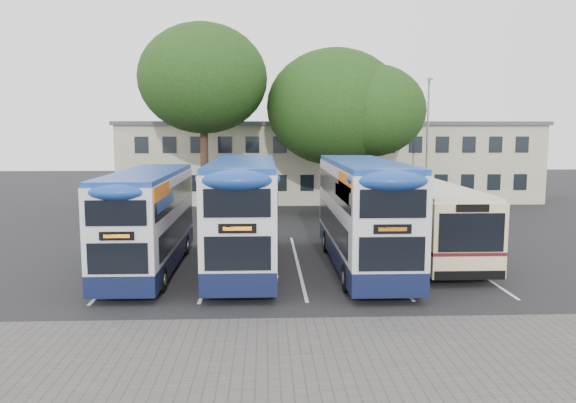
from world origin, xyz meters
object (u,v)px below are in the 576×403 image
(bus_dd_right, at_px, (363,209))
(bus_single, at_px, (427,215))
(tree_right, at_px, (371,111))
(tree_mid, at_px, (335,107))
(bus_dd_left, at_px, (149,216))
(tree_left, at_px, (203,79))
(bus_dd_mid, at_px, (244,209))
(lamp_post, at_px, (428,137))

(bus_dd_right, relative_size, bus_single, 0.98)
(tree_right, xyz_separation_m, bus_dd_right, (-2.85, -13.77, -4.39))
(tree_mid, relative_size, bus_dd_left, 1.14)
(tree_left, distance_m, bus_single, 17.52)
(tree_right, bearing_deg, tree_mid, 157.18)
(tree_mid, height_order, bus_dd_mid, tree_mid)
(bus_dd_right, bearing_deg, bus_dd_mid, 176.83)
(bus_dd_right, distance_m, bus_single, 3.97)
(tree_left, xyz_separation_m, bus_single, (11.07, -11.65, -6.96))
(lamp_post, relative_size, bus_dd_right, 0.87)
(lamp_post, distance_m, bus_dd_left, 22.54)
(tree_right, height_order, bus_dd_right, tree_right)
(lamp_post, bearing_deg, bus_single, -105.91)
(tree_left, xyz_separation_m, bus_dd_mid, (3.00, -13.57, -6.35))
(bus_dd_mid, relative_size, bus_dd_right, 1.00)
(tree_left, height_order, bus_dd_mid, tree_left)
(tree_left, relative_size, bus_dd_mid, 1.16)
(lamp_post, bearing_deg, tree_right, -154.56)
(bus_single, bearing_deg, tree_right, 92.04)
(tree_left, relative_size, bus_dd_right, 1.17)
(bus_dd_mid, xyz_separation_m, bus_dd_right, (4.81, -0.27, -0.01))
(lamp_post, xyz_separation_m, tree_left, (-14.96, -1.98, 3.67))
(tree_right, bearing_deg, bus_single, -87.96)
(lamp_post, relative_size, tree_right, 0.93)
(tree_right, bearing_deg, tree_left, 179.66)
(tree_right, relative_size, bus_dd_left, 1.02)
(tree_right, bearing_deg, lamp_post, 25.44)
(tree_left, bearing_deg, bus_dd_left, -93.11)
(tree_mid, xyz_separation_m, bus_dd_left, (-9.21, -14.78, -4.86))
(bus_dd_left, bearing_deg, bus_single, 10.82)
(bus_dd_mid, bearing_deg, bus_single, 13.35)
(lamp_post, height_order, bus_dd_left, lamp_post)
(bus_dd_left, xyz_separation_m, bus_dd_right, (8.56, 0.08, 0.22))
(bus_single, bearing_deg, bus_dd_mid, -166.65)
(tree_right, relative_size, bus_single, 0.92)
(bus_dd_left, relative_size, bus_single, 0.90)
(bus_dd_mid, bearing_deg, tree_mid, 69.30)
(tree_right, distance_m, bus_single, 12.62)
(tree_right, xyz_separation_m, bus_dd_left, (-11.42, -13.85, -4.60))
(bus_dd_right, bearing_deg, bus_dd_left, -179.47)
(bus_dd_left, xyz_separation_m, bus_single, (11.83, 2.26, -0.39))
(tree_right, distance_m, bus_dd_mid, 16.13)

